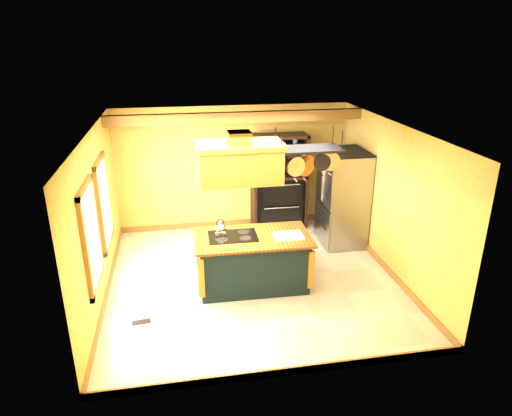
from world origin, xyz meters
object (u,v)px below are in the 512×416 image
object	(u,v)px
range_hood	(240,161)
refrigerator	(342,200)
kitchen_island	(252,260)
hutch	(278,191)
pot_rack	(308,155)

from	to	relation	value
range_hood	refrigerator	world-z (taller)	range_hood
kitchen_island	hutch	xyz separation A→B (m)	(1.01, 2.45, 0.36)
hutch	refrigerator	bearing A→B (deg)	-44.08
pot_rack	refrigerator	xyz separation A→B (m)	(1.19, 1.38, -1.34)
range_hood	hutch	world-z (taller)	range_hood
kitchen_island	range_hood	size ratio (longest dim) A/B	1.44
kitchen_island	hutch	bearing A→B (deg)	68.89
pot_rack	hutch	xyz separation A→B (m)	(0.10, 2.44, -1.44)
pot_rack	hutch	size ratio (longest dim) A/B	0.55
range_hood	refrigerator	bearing A→B (deg)	31.31
range_hood	hutch	xyz separation A→B (m)	(1.20, 2.45, -1.41)
kitchen_island	refrigerator	xyz separation A→B (m)	(2.09, 1.39, 0.47)
range_hood	pot_rack	distance (m)	1.11
range_hood	kitchen_island	bearing A→B (deg)	0.21
range_hood	pot_rack	bearing A→B (deg)	0.64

